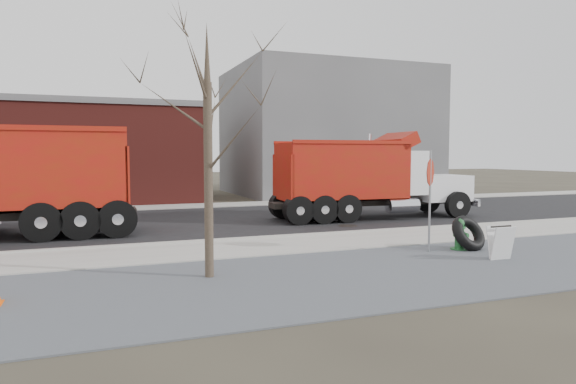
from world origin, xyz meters
name	(u,v)px	position (x,y,z in m)	size (l,w,h in m)	color
ground	(304,247)	(0.00, 0.00, 0.00)	(120.00, 120.00, 0.00)	#383328
gravel_verge	(367,274)	(0.00, -3.50, 0.01)	(60.00, 5.00, 0.03)	slate
sidewalk	(301,244)	(0.00, 0.25, 0.03)	(60.00, 2.50, 0.06)	#9E9B93
curb	(285,237)	(0.00, 1.55, 0.06)	(60.00, 0.15, 0.11)	#9E9B93
road	(242,219)	(0.00, 6.30, 0.01)	(60.00, 9.40, 0.02)	black
far_sidewalk	(211,205)	(0.00, 12.00, 0.03)	(60.00, 2.00, 0.06)	#9E9B93
building_grey	(326,132)	(9.00, 18.00, 4.00)	(12.00, 10.00, 8.00)	slate
bare_tree	(208,118)	(-3.20, -2.60, 3.30)	(3.20, 3.20, 5.20)	#382D23
fire_hydrant	(460,236)	(3.67, -1.94, 0.39)	(0.48, 0.48, 0.86)	#2A6E3B
truck_tire	(468,233)	(3.90, -2.01, 0.46)	(1.19, 1.02, 1.02)	black
stop_sign	(430,183)	(2.72, -1.91, 1.82)	(0.57, 0.48, 2.66)	gray
sandwich_board	(501,243)	(3.71, -3.37, 0.44)	(0.60, 0.38, 0.82)	silver
dump_truck_red_a	(366,175)	(4.66, 4.89, 1.72)	(8.41, 2.63, 3.38)	black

